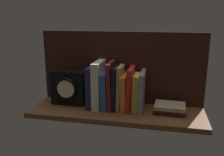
# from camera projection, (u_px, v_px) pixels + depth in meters

# --- Properties ---
(ground_plane) EXTENTS (0.88, 0.27, 0.03)m
(ground_plane) POSITION_uv_depth(u_px,v_px,m) (116.00, 112.00, 1.24)
(ground_plane) COLOR brown
(back_panel) EXTENTS (0.88, 0.01, 0.39)m
(back_panel) POSITION_uv_depth(u_px,v_px,m) (121.00, 68.00, 1.31)
(back_panel) COLOR black
(back_panel) RESTS_ON ground_plane
(book_navy_bierce) EXTENTS (0.03, 0.15, 0.21)m
(book_navy_bierce) POSITION_uv_depth(u_px,v_px,m) (92.00, 86.00, 1.28)
(book_navy_bierce) COLOR #192147
(book_navy_bierce) RESTS_ON ground_plane
(book_cream_twain) EXTENTS (0.04, 0.17, 0.24)m
(book_cream_twain) POSITION_uv_depth(u_px,v_px,m) (99.00, 84.00, 1.27)
(book_cream_twain) COLOR beige
(book_cream_twain) RESTS_ON ground_plane
(book_blue_modern) EXTENTS (0.04, 0.16, 0.19)m
(book_blue_modern) POSITION_uv_depth(u_px,v_px,m) (106.00, 90.00, 1.27)
(book_blue_modern) COLOR #2D4C8E
(book_blue_modern) RESTS_ON ground_plane
(book_maroon_dawkins) EXTENTS (0.03, 0.16, 0.24)m
(book_maroon_dawkins) POSITION_uv_depth(u_px,v_px,m) (112.00, 85.00, 1.25)
(book_maroon_dawkins) COLOR maroon
(book_maroon_dawkins) RESTS_ON ground_plane
(book_black_skeptic) EXTENTS (0.02, 0.15, 0.22)m
(book_black_skeptic) POSITION_uv_depth(u_px,v_px,m) (116.00, 87.00, 1.25)
(book_black_skeptic) COLOR black
(book_black_skeptic) RESTS_ON ground_plane
(book_tan_shortstories) EXTENTS (0.02, 0.13, 0.22)m
(book_tan_shortstories) POSITION_uv_depth(u_px,v_px,m) (120.00, 87.00, 1.25)
(book_tan_shortstories) COLOR tan
(book_tan_shortstories) RESTS_ON ground_plane
(book_orange_pandolfini) EXTENTS (0.03, 0.16, 0.18)m
(book_orange_pandolfini) POSITION_uv_depth(u_px,v_px,m) (125.00, 92.00, 1.25)
(book_orange_pandolfini) COLOR orange
(book_orange_pandolfini) RESTS_ON ground_plane
(book_red_requiem) EXTENTS (0.03, 0.16, 0.22)m
(book_red_requiem) POSITION_uv_depth(u_px,v_px,m) (130.00, 88.00, 1.24)
(book_red_requiem) COLOR red
(book_red_requiem) RESTS_ON ground_plane
(book_yellow_seinlanguage) EXTENTS (0.03, 0.12, 0.18)m
(book_yellow_seinlanguage) POSITION_uv_depth(u_px,v_px,m) (136.00, 92.00, 1.23)
(book_yellow_seinlanguage) COLOR gold
(book_yellow_seinlanguage) RESTS_ON ground_plane
(book_gray_chess) EXTENTS (0.03, 0.17, 0.20)m
(book_gray_chess) POSITION_uv_depth(u_px,v_px,m) (142.00, 91.00, 1.23)
(book_gray_chess) COLOR gray
(book_gray_chess) RESTS_ON ground_plane
(framed_clock) EXTENTS (0.18, 0.07, 0.18)m
(framed_clock) POSITION_uv_depth(u_px,v_px,m) (68.00, 88.00, 1.30)
(framed_clock) COLOR black
(framed_clock) RESTS_ON ground_plane
(book_stack_side) EXTENTS (0.16, 0.13, 0.04)m
(book_stack_side) POSITION_uv_depth(u_px,v_px,m) (170.00, 108.00, 1.21)
(book_stack_side) COLOR #471E19
(book_stack_side) RESTS_ON ground_plane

